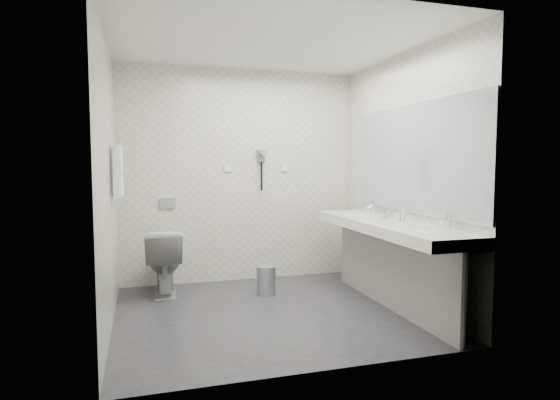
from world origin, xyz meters
name	(u,v)px	position (x,y,z in m)	size (l,w,h in m)	color
floor	(269,312)	(0.00, 0.00, 0.00)	(2.80, 2.80, 0.00)	#2E2D34
ceiling	(269,42)	(0.00, 0.00, 2.50)	(2.80, 2.80, 0.00)	silver
wall_back	(240,176)	(0.00, 1.30, 1.25)	(2.80, 2.80, 0.00)	silver
wall_front	(321,187)	(0.00, -1.30, 1.25)	(2.80, 2.80, 0.00)	silver
wall_left	(108,182)	(-1.40, 0.00, 1.25)	(2.60, 2.60, 0.00)	silver
wall_right	(403,179)	(1.40, 0.00, 1.25)	(2.60, 2.60, 0.00)	silver
vanity_counter	(388,226)	(1.12, -0.20, 0.80)	(0.55, 2.20, 0.10)	white
vanity_panel	(389,270)	(1.15, -0.20, 0.38)	(0.03, 2.15, 0.75)	gray
vanity_post_near	(463,300)	(1.18, -1.24, 0.38)	(0.06, 0.06, 0.75)	silver
vanity_post_far	(347,250)	(1.18, 0.84, 0.38)	(0.06, 0.06, 0.75)	silver
mirror	(413,159)	(1.39, -0.20, 1.45)	(0.02, 2.20, 1.05)	#B2BCC6
basin_near	(428,232)	(1.12, -0.85, 0.83)	(0.40, 0.31, 0.05)	white
basin_far	(358,215)	(1.12, 0.45, 0.83)	(0.40, 0.31, 0.05)	white
faucet_near	(448,221)	(1.32, -0.85, 0.92)	(0.04, 0.04, 0.15)	silver
faucet_far	(374,207)	(1.32, 0.45, 0.92)	(0.04, 0.04, 0.15)	silver
soap_bottle_a	(399,215)	(1.25, -0.18, 0.90)	(0.05, 0.05, 0.10)	beige
soap_bottle_c	(403,215)	(1.28, -0.22, 0.90)	(0.04, 0.04, 0.11)	beige
glass_left	(386,213)	(1.24, 0.05, 0.90)	(0.06, 0.06, 0.11)	silver
glass_right	(385,211)	(1.31, 0.19, 0.90)	(0.05, 0.05, 0.10)	silver
toilet	(164,262)	(-0.92, 0.93, 0.35)	(0.39, 0.69, 0.70)	white
flush_plate	(168,203)	(-0.85, 1.29, 0.95)	(0.18, 0.02, 0.12)	#B2B5BA
pedal_bin	(266,281)	(0.13, 0.60, 0.15)	(0.21, 0.21, 0.29)	#B2B5BA
bin_lid	(266,267)	(0.13, 0.60, 0.30)	(0.21, 0.21, 0.01)	#B2B5BA
towel_rail	(117,148)	(-1.35, 0.55, 1.55)	(0.02, 0.02, 0.62)	silver
towel_near	(118,171)	(-1.34, 0.41, 1.33)	(0.07, 0.24, 0.48)	white
towel_far	(119,171)	(-1.34, 0.69, 1.33)	(0.07, 0.24, 0.48)	white
dryer_cradle	(261,155)	(0.25, 1.27, 1.50)	(0.10, 0.04, 0.14)	gray
dryer_barrel	(263,153)	(0.25, 1.20, 1.53)	(0.08, 0.08, 0.14)	gray
dryer_cord	(262,176)	(0.25, 1.26, 1.25)	(0.02, 0.02, 0.35)	black
switch_plate_a	(228,168)	(-0.15, 1.29, 1.35)	(0.09, 0.02, 0.09)	white
switch_plate_b	(285,168)	(0.55, 1.29, 1.35)	(0.09, 0.02, 0.09)	white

